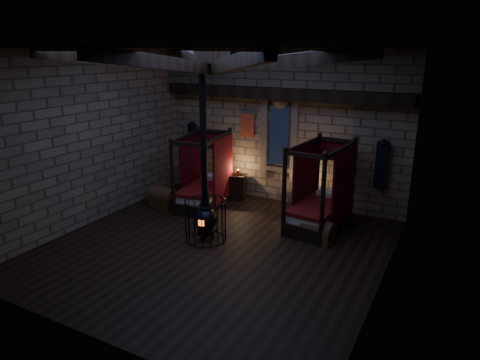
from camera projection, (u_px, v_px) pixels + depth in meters
The scene contains 8 objects.
room at pixel (214, 72), 8.39m from camera, with size 7.02×7.02×4.29m.
bed_left at pixel (205, 188), 11.83m from camera, with size 1.28×2.03×1.99m.
bed_right at pixel (320, 207), 10.40m from camera, with size 1.22×2.06×2.06m.
trunk_left at pixel (163, 198), 11.79m from camera, with size 0.82×0.57×0.57m.
trunk_right at pixel (318, 232), 9.66m from camera, with size 0.77×0.55×0.53m.
nightstand_left at pixel (238, 186), 12.37m from camera, with size 0.55×0.53×0.89m.
nightstand_right at pixel (302, 198), 11.47m from camera, with size 0.50×0.49×0.73m.
stove at pixel (205, 216), 9.61m from camera, with size 0.93×0.93×4.05m.
Camera 1 is at (4.51, -7.30, 4.19)m, focal length 32.00 mm.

